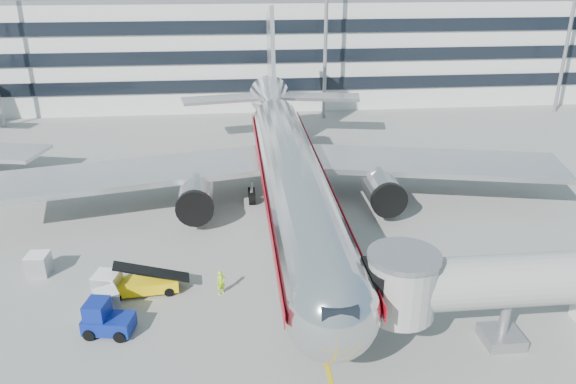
{
  "coord_description": "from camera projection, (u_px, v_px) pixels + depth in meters",
  "views": [
    {
      "loc": [
        -4.64,
        -33.55,
        20.9
      ],
      "look_at": [
        -0.61,
        6.4,
        4.0
      ],
      "focal_mm": 35.0,
      "sensor_mm": 36.0,
      "label": 1
    }
  ],
  "objects": [
    {
      "name": "terminal",
      "position": [
        259.0,
        45.0,
        89.42
      ],
      "size": [
        150.0,
        24.25,
        15.6
      ],
      "color": "silver",
      "rests_on": "ground"
    },
    {
      "name": "cargo_container_left",
      "position": [
        39.0,
        264.0,
        39.71
      ],
      "size": [
        1.57,
        1.57,
        1.57
      ],
      "color": "#B7BABF",
      "rests_on": "ground"
    },
    {
      "name": "ramp_worker",
      "position": [
        221.0,
        283.0,
        37.32
      ],
      "size": [
        0.75,
        0.68,
        1.71
      ],
      "primitive_type": "imported",
      "rotation": [
        0.0,
        0.0,
        0.57
      ],
      "color": "#AAEB18",
      "rests_on": "ground"
    },
    {
      "name": "baggage_tug",
      "position": [
        105.0,
        319.0,
        33.4
      ],
      "size": [
        3.15,
        2.32,
        2.16
      ],
      "color": "navy",
      "rests_on": "ground"
    },
    {
      "name": "jet_bridge",
      "position": [
        539.0,
        284.0,
        31.59
      ],
      "size": [
        17.8,
        4.5,
        7.0
      ],
      "color": "silver",
      "rests_on": "ground"
    },
    {
      "name": "main_jet",
      "position": [
        289.0,
        165.0,
        48.41
      ],
      "size": [
        50.95,
        48.7,
        16.06
      ],
      "color": "silver",
      "rests_on": "ground"
    },
    {
      "name": "light_mast_east",
      "position": [
        574.0,
        4.0,
        75.93
      ],
      "size": [
        2.4,
        1.2,
        25.45
      ],
      "color": "gray",
      "rests_on": "ground"
    },
    {
      "name": "cargo_container_front",
      "position": [
        107.0,
        301.0,
        35.48
      ],
      "size": [
        1.85,
        1.85,
        1.5
      ],
      "color": "#B7BABF",
      "rests_on": "ground"
    },
    {
      "name": "light_mast_centre",
      "position": [
        326.0,
        7.0,
        72.79
      ],
      "size": [
        2.4,
        1.2,
        25.45
      ],
      "color": "gray",
      "rests_on": "ground"
    },
    {
      "name": "ground",
      "position": [
        306.0,
        279.0,
        39.31
      ],
      "size": [
        180.0,
        180.0,
        0.0
      ],
      "primitive_type": "plane",
      "color": "gray",
      "rests_on": "ground"
    },
    {
      "name": "lead_in_line",
      "position": [
        291.0,
        218.0,
        48.47
      ],
      "size": [
        0.25,
        70.0,
        0.01
      ],
      "primitive_type": "cube",
      "color": "#E0B30B",
      "rests_on": "ground"
    },
    {
      "name": "cargo_container_right",
      "position": [
        107.0,
        285.0,
        37.09
      ],
      "size": [
        1.89,
        1.89,
        1.69
      ],
      "color": "#B7BABF",
      "rests_on": "ground"
    },
    {
      "name": "belt_loader",
      "position": [
        143.0,
        284.0,
        37.54
      ],
      "size": [
        4.97,
        2.14,
        2.34
      ],
      "color": "yellow",
      "rests_on": "ground"
    }
  ]
}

